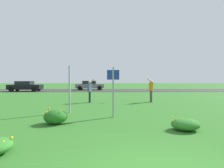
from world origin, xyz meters
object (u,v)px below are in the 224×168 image
at_px(sign_post_near_path, 70,89).
at_px(person_thrower_blue_shirt, 90,89).
at_px(car_black_leftmost, 25,86).
at_px(person_catcher_orange_shirt, 151,89).
at_px(frisbee_pale_blue, 122,84).
at_px(sign_post_by_roadside, 113,87).
at_px(car_gray_center_left, 90,85).

height_order(sign_post_near_path, person_thrower_blue_shirt, sign_post_near_path).
bearing_deg(car_black_leftmost, person_catcher_orange_shirt, -40.00).
bearing_deg(car_black_leftmost, sign_post_near_path, -60.01).
xyz_separation_m(sign_post_near_path, frisbee_pale_blue, (3.08, 4.46, 0.16)).
distance_m(person_catcher_orange_shirt, car_black_leftmost, 19.58).
xyz_separation_m(sign_post_near_path, sign_post_by_roadside, (2.23, -1.18, 0.18)).
height_order(sign_post_near_path, person_catcher_orange_shirt, sign_post_near_path).
height_order(sign_post_near_path, car_gray_center_left, sign_post_near_path).
distance_m(person_catcher_orange_shirt, car_gray_center_left, 17.09).
bearing_deg(sign_post_near_path, person_catcher_orange_shirt, 39.26).
bearing_deg(person_thrower_blue_shirt, sign_post_by_roadside, -73.32).
height_order(person_catcher_orange_shirt, car_black_leftmost, person_catcher_orange_shirt).
height_order(person_catcher_orange_shirt, car_gray_center_left, person_catcher_orange_shirt).
distance_m(person_thrower_blue_shirt, frisbee_pale_blue, 2.50).
height_order(sign_post_by_roadside, car_black_leftmost, sign_post_by_roadside).
distance_m(person_thrower_blue_shirt, car_black_leftmost, 16.44).
distance_m(person_catcher_orange_shirt, frisbee_pale_blue, 2.21).
height_order(person_thrower_blue_shirt, car_gray_center_left, person_thrower_blue_shirt).
xyz_separation_m(car_black_leftmost, car_gray_center_left, (8.84, 3.36, 0.00)).
bearing_deg(person_catcher_orange_shirt, car_gray_center_left, 111.11).
distance_m(sign_post_near_path, car_black_leftmost, 19.50).
height_order(person_thrower_blue_shirt, person_catcher_orange_shirt, person_catcher_orange_shirt).
height_order(person_catcher_orange_shirt, frisbee_pale_blue, person_catcher_orange_shirt).
xyz_separation_m(person_catcher_orange_shirt, car_gray_center_left, (-6.15, 15.94, -0.28)).
relative_size(person_catcher_orange_shirt, car_black_leftmost, 0.40).
relative_size(car_black_leftmost, car_gray_center_left, 1.00).
bearing_deg(car_black_leftmost, sign_post_by_roadside, -56.45).
distance_m(sign_post_by_roadside, person_thrower_blue_shirt, 5.57).
bearing_deg(sign_post_by_roadside, frisbee_pale_blue, 81.40).
bearing_deg(person_thrower_blue_shirt, person_catcher_orange_shirt, 1.91).
bearing_deg(car_black_leftmost, person_thrower_blue_shirt, -50.82).
relative_size(sign_post_near_path, person_catcher_orange_shirt, 1.34).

